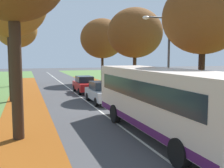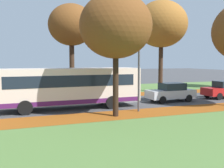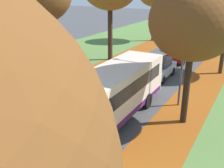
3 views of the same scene
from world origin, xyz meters
The scene contains 12 objects.
grass_verge_left centered at (-9.20, 20.00, 0.00)m, with size 12.00×90.00×0.01m, color #517538.
leaf_litter_left centered at (-4.60, 14.00, 0.01)m, with size 2.80×60.00×0.00m, color #8C4714.
leaf_litter_right centered at (4.60, 14.00, 0.01)m, with size 2.80×60.00×0.00m, color #8C4714.
road_centre_line centered at (0.00, 20.00, 0.00)m, with size 0.12×80.00×0.01m, color silver.
tree_left_near centered at (-4.89, 10.37, 6.88)m, with size 4.41×4.41×8.93m.
tree_left_mid centered at (-5.56, 20.66, 7.57)m, with size 5.78×5.78×10.21m.
tree_right_near centered at (4.90, 11.08, 5.68)m, with size 4.53×4.53×7.74m.
bollard_third centered at (-3.58, 4.89, 0.30)m, with size 0.12×0.12×0.61m, color #4C3823.
streetlamp_right centered at (3.67, 13.15, 3.74)m, with size 1.89×0.28×6.00m.
bus centered at (1.21, 8.88, 1.70)m, with size 2.76×10.43×2.98m.
car_silver_lead centered at (0.96, 17.78, 0.81)m, with size 1.81×4.21×1.62m.
car_red_following centered at (0.93, 23.74, 0.81)m, with size 1.79×4.20×1.62m.
Camera 2 is at (20.23, 5.05, 3.55)m, focal length 42.00 mm.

